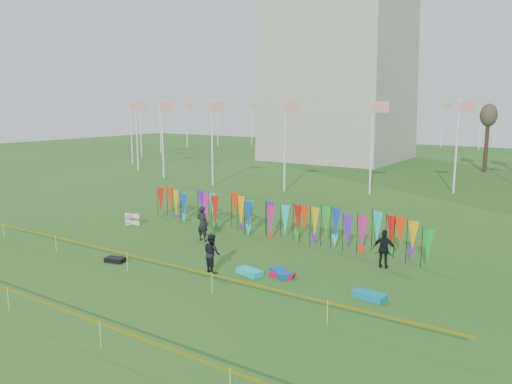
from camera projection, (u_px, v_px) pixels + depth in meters
The scene contains 14 objects.
ground at pixel (178, 271), 22.86m from camera, with size 160.00×160.00×0.00m, color #255317.
flagpole_ring at pixel (339, 130), 69.11m from camera, with size 57.40×56.16×8.00m.
banner_row at pixel (270, 216), 28.58m from camera, with size 18.64×0.64×2.08m.
caution_tape_near at pixel (153, 261), 21.72m from camera, with size 26.00×0.02×0.90m.
caution_tape_far at pixel (38, 302), 17.25m from camera, with size 26.00×0.02×0.90m.
box_kite at pixel (132, 219), 31.54m from camera, with size 0.64×0.64×0.71m.
person_left at pixel (203, 224), 27.68m from camera, with size 0.72×0.53×1.98m, color black.
person_mid at pixel (212, 253), 22.51m from camera, with size 0.87×0.53×1.78m, color black.
person_right at pixel (384, 249), 23.11m from camera, with size 1.06×0.60×1.81m, color black.
kite_bag_turquoise at pixel (250, 272), 22.32m from camera, with size 1.21×0.61×0.24m, color #0ED2D2.
kite_bag_blue at pixel (281, 273), 22.16m from camera, with size 1.18×0.62×0.25m, color #0A50B0.
kite_bag_red at pixel (282, 275), 21.99m from camera, with size 1.09×0.50×0.20m, color red.
kite_bag_black at pixel (115, 260), 24.11m from camera, with size 0.95×0.55×0.22m, color black.
kite_bag_teal at pixel (369, 296), 19.55m from camera, with size 1.27×0.61×0.24m, color #0C83AD.
Camera 1 is at (15.14, -16.20, 7.53)m, focal length 35.00 mm.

